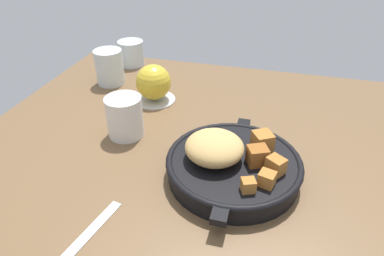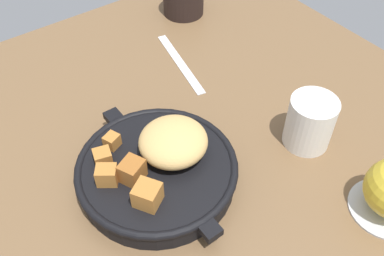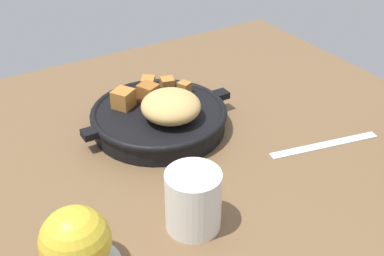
% 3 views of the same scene
% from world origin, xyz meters
% --- Properties ---
extents(ground_plane, '(0.97, 0.88, 0.02)m').
position_xyz_m(ground_plane, '(0.00, 0.00, -0.01)').
color(ground_plane, brown).
extents(cast_iron_skillet, '(0.28, 0.23, 0.08)m').
position_xyz_m(cast_iron_skillet, '(-0.00, -0.10, 0.03)').
color(cast_iron_skillet, black).
rests_on(cast_iron_skillet, ground_plane).
extents(saucer_plate, '(0.10, 0.10, 0.01)m').
position_xyz_m(saucer_plate, '(0.23, 0.13, 0.00)').
color(saucer_plate, '#B7BABF').
rests_on(saucer_plate, ground_plane).
extents(red_apple, '(0.08, 0.08, 0.08)m').
position_xyz_m(red_apple, '(0.23, 0.13, 0.05)').
color(red_apple, gold).
rests_on(red_apple, saucer_plate).
extents(butter_knife, '(0.19, 0.06, 0.00)m').
position_xyz_m(butter_knife, '(-0.21, 0.09, 0.00)').
color(butter_knife, silver).
rests_on(butter_knife, ground_plane).
extents(water_glass_short, '(0.07, 0.07, 0.07)m').
position_xyz_m(water_glass_short, '(0.42, 0.27, 0.04)').
color(water_glass_short, silver).
rests_on(water_glass_short, ground_plane).
extents(ceramic_mug_white, '(0.07, 0.07, 0.08)m').
position_xyz_m(ceramic_mug_white, '(0.07, 0.13, 0.04)').
color(ceramic_mug_white, silver).
rests_on(ceramic_mug_white, ground_plane).
extents(water_glass_tall, '(0.07, 0.07, 0.09)m').
position_xyz_m(water_glass_tall, '(0.29, 0.27, 0.05)').
color(water_glass_tall, silver).
rests_on(water_glass_tall, ground_plane).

